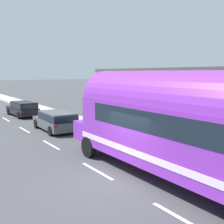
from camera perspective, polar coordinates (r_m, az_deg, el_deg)
ground_plane at (r=10.88m, az=0.73°, el=-13.87°), size 300.00×300.00×0.00m
lane_markings at (r=23.02m, az=-11.94°, el=-2.32°), size 3.82×80.00×0.01m
sidewalk_slab at (r=21.50m, az=-3.75°, el=-2.69°), size 2.22×90.00×0.15m
painted_bus at (r=10.20m, az=14.90°, el=-2.16°), size 2.65×12.58×4.12m
car_lead at (r=19.98m, az=-11.20°, el=-1.56°), size 2.05×4.49×1.37m
car_second at (r=27.54m, az=-17.54°, el=0.80°), size 2.01×4.57×1.37m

